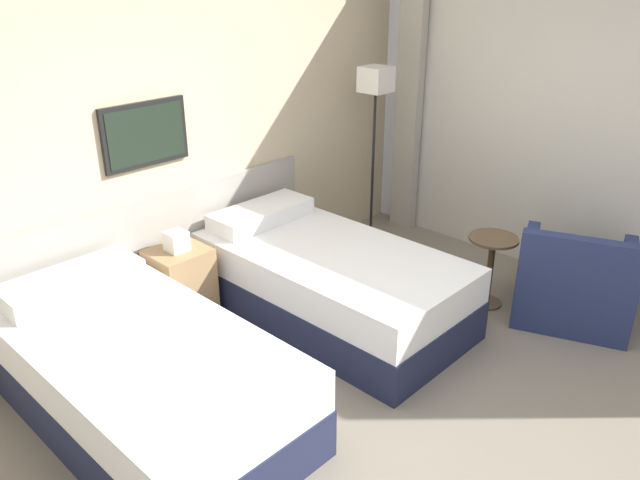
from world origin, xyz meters
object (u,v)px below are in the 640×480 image
bed_near_window (329,281)px  floor_lamp (375,100)px  side_table (491,259)px  nightstand (181,284)px  armchair (574,285)px  bed_near_door (143,375)px

bed_near_window → floor_lamp: bearing=26.3°
bed_near_window → side_table: bearing=-38.2°
nightstand → armchair: bearing=-45.5°
bed_near_door → nightstand: bearing=43.8°
side_table → armchair: armchair is taller
nightstand → side_table: (1.74, -1.50, 0.09)m
bed_near_window → floor_lamp: floor_lamp is taller
floor_lamp → armchair: size_ratio=1.60×
nightstand → side_table: nightstand is taller
bed_near_door → bed_near_window: (1.55, 0.00, 0.00)m
bed_near_door → floor_lamp: bearing=12.2°
bed_near_door → floor_lamp: floor_lamp is taller
bed_near_window → floor_lamp: size_ratio=1.22×
nightstand → armchair: armchair is taller
bed_near_window → armchair: bearing=-46.6°
armchair → bed_near_door: bearing=43.8°
armchair → side_table: bearing=4.9°
bed_near_door → nightstand: (0.78, 0.74, 0.01)m
bed_near_door → armchair: size_ratio=1.96×
nightstand → armchair: size_ratio=0.69×
side_table → armchair: size_ratio=0.55×
bed_near_window → armchair: size_ratio=1.96×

